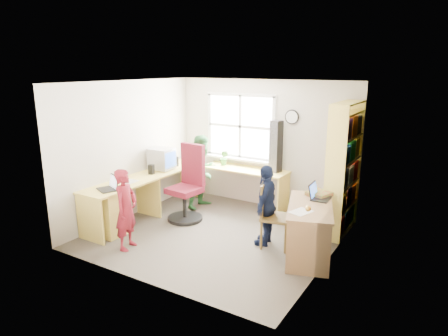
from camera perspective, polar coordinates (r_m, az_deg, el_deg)
name	(u,v)px	position (r m, az deg, el deg)	size (l,w,h in m)	color
room	(219,160)	(6.19, -0.65, 1.19)	(3.64, 3.44, 2.44)	#474037
l_desk	(141,199)	(6.89, -11.71, -4.34)	(2.38, 2.95, 0.75)	#FFE265
right_desk	(310,219)	(5.79, 12.15, -7.12)	(0.97, 1.42, 0.75)	olive
bookshelf	(343,172)	(6.60, 16.69, -0.53)	(0.30, 1.02, 2.10)	#FFE265
swivel_chair	(188,188)	(7.00, -5.18, -2.83)	(0.67, 0.67, 1.32)	black
wooden_chair	(272,213)	(5.97, 6.86, -6.36)	(0.49, 0.49, 0.97)	brown
crt_monitor	(162,159)	(7.51, -8.89, 1.30)	(0.43, 0.39, 0.40)	#ABAAAF
laptop_left	(110,186)	(6.50, -16.03, -2.53)	(0.40, 0.37, 0.22)	black
laptop_right	(318,195)	(6.00, 13.26, -3.78)	(0.30, 0.35, 0.23)	black
speaker_a	(151,169)	(7.25, -10.34, -0.19)	(0.10, 0.10, 0.17)	black
speaker_b	(175,162)	(7.75, -6.99, 0.93)	(0.11, 0.11, 0.19)	black
cd_tower	(276,146)	(7.27, 7.44, 3.07)	(0.23, 0.21, 0.94)	black
game_box	(319,194)	(6.15, 13.45, -3.57)	(0.39, 0.39, 0.06)	red
paper_a	(129,182)	(6.85, -13.48, -1.96)	(0.23, 0.32, 0.00)	beige
paper_b	(301,212)	(5.44, 10.94, -6.15)	(0.29, 0.35, 0.00)	beige
potted_plant	(224,158)	(7.75, 0.04, 1.46)	(0.16, 0.13, 0.30)	#32732E
person_red	(126,209)	(6.01, -13.82, -5.77)	(0.44, 0.29, 1.21)	maroon
person_green	(203,171)	(7.55, -3.02, -0.50)	(0.68, 0.53, 1.39)	#296831
person_navy	(266,205)	(6.01, 6.05, -5.28)	(0.72, 0.30, 1.23)	#121A38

